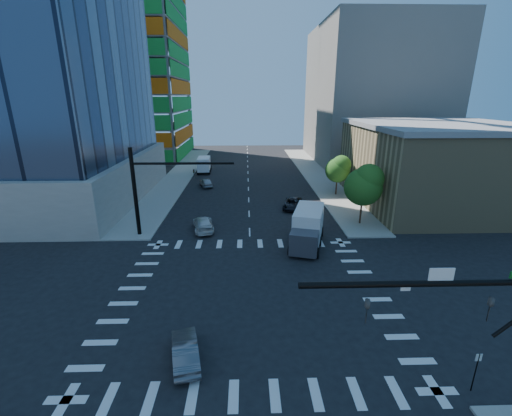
{
  "coord_description": "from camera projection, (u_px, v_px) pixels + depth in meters",
  "views": [
    {
      "loc": [
        -0.28,
        -21.92,
        13.82
      ],
      "look_at": [
        0.57,
        8.0,
        4.02
      ],
      "focal_mm": 24.0,
      "sensor_mm": 36.0,
      "label": 1
    }
  ],
  "objects": [
    {
      "name": "commercial_building",
      "position": [
        438.0,
        164.0,
        45.06
      ],
      "size": [
        20.5,
        22.5,
        10.6
      ],
      "color": "tan",
      "rests_on": "ground"
    },
    {
      "name": "bg_building_ne",
      "position": [
        372.0,
        95.0,
        73.76
      ],
      "size": [
        24.0,
        30.0,
        28.0
      ],
      "primitive_type": "cube",
      "color": "slate",
      "rests_on": "ground"
    },
    {
      "name": "box_truck_far",
      "position": [
        204.0,
        165.0,
        65.25
      ],
      "size": [
        2.61,
        5.69,
        2.93
      ],
      "rotation": [
        0.0,
        0.0,
        3.18
      ],
      "color": "black",
      "rests_on": "ground"
    },
    {
      "name": "no_parking_sign",
      "position": [
        476.0,
        368.0,
        16.44
      ],
      "size": [
        0.3,
        0.06,
        2.2
      ],
      "color": "black",
      "rests_on": "ground"
    },
    {
      "name": "road_markings",
      "position": [
        251.0,
        294.0,
        25.13
      ],
      "size": [
        20.0,
        20.0,
        0.01
      ],
      "primitive_type": "cube",
      "color": "silver",
      "rests_on": "ground"
    },
    {
      "name": "sidewalk_nw",
      "position": [
        180.0,
        175.0,
        62.77
      ],
      "size": [
        5.0,
        60.0,
        0.15
      ],
      "primitive_type": "cube",
      "color": "gray",
      "rests_on": "ground"
    },
    {
      "name": "construction_building",
      "position": [
        123.0,
        45.0,
        75.57
      ],
      "size": [
        25.16,
        34.5,
        70.6
      ],
      "color": "slate",
      "rests_on": "ground"
    },
    {
      "name": "car_nb_far",
      "position": [
        293.0,
        204.0,
        44.11
      ],
      "size": [
        3.21,
        5.04,
        1.29
      ],
      "primitive_type": "imported",
      "rotation": [
        0.0,
        0.0,
        -0.24
      ],
      "color": "black",
      "rests_on": "ground"
    },
    {
      "name": "car_sb_cross",
      "position": [
        185.0,
        350.0,
        18.62
      ],
      "size": [
        2.23,
        4.12,
        1.29
      ],
      "primitive_type": "imported",
      "rotation": [
        0.0,
        0.0,
        3.37
      ],
      "color": "#57565C",
      "rests_on": "ground"
    },
    {
      "name": "tree_south",
      "position": [
        365.0,
        184.0,
        37.22
      ],
      "size": [
        4.16,
        4.16,
        6.82
      ],
      "color": "#382316",
      "rests_on": "sidewalk_ne"
    },
    {
      "name": "box_truck_near",
      "position": [
        307.0,
        231.0,
        32.8
      ],
      "size": [
        4.48,
        7.05,
        3.43
      ],
      "rotation": [
        0.0,
        0.0,
        -0.28
      ],
      "color": "black",
      "rests_on": "ground"
    },
    {
      "name": "sidewalk_ne",
      "position": [
        315.0,
        174.0,
        63.45
      ],
      "size": [
        5.0,
        60.0,
        0.15
      ],
      "primitive_type": "cube",
      "color": "gray",
      "rests_on": "ground"
    },
    {
      "name": "ground",
      "position": [
        251.0,
        294.0,
        25.13
      ],
      "size": [
        160.0,
        160.0,
        0.0
      ],
      "primitive_type": "plane",
      "color": "black",
      "rests_on": "ground"
    },
    {
      "name": "tree_north",
      "position": [
        339.0,
        169.0,
        48.85
      ],
      "size": [
        3.54,
        3.52,
        5.78
      ],
      "color": "#382316",
      "rests_on": "sidewalk_ne"
    },
    {
      "name": "car_sb_near",
      "position": [
        203.0,
        224.0,
        36.95
      ],
      "size": [
        2.91,
        5.19,
        1.42
      ],
      "primitive_type": "imported",
      "rotation": [
        0.0,
        0.0,
        3.34
      ],
      "color": "silver",
      "rests_on": "ground"
    },
    {
      "name": "car_sb_mid",
      "position": [
        206.0,
        183.0,
        54.74
      ],
      "size": [
        2.73,
        4.26,
        1.35
      ],
      "primitive_type": "imported",
      "rotation": [
        0.0,
        0.0,
        3.45
      ],
      "color": "#A3A4AB",
      "rests_on": "ground"
    },
    {
      "name": "signal_mast_nw",
      "position": [
        149.0,
        184.0,
        34.08
      ],
      "size": [
        10.2,
        0.4,
        9.0
      ],
      "color": "black",
      "rests_on": "sidewalk_nw"
    }
  ]
}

